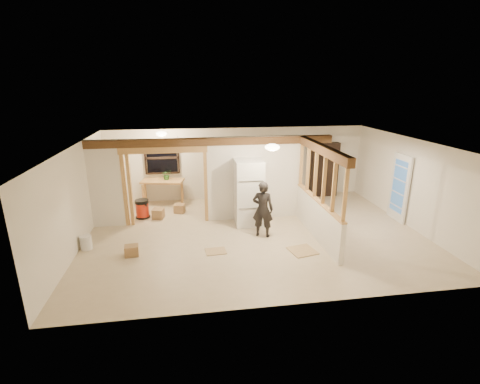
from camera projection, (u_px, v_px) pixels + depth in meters
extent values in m
cube|color=beige|center=(255.00, 234.00, 9.55)|extent=(9.00, 6.50, 0.01)
cube|color=white|center=(256.00, 143.00, 8.80)|extent=(9.00, 6.50, 0.01)
cube|color=white|center=(238.00, 164.00, 12.24)|extent=(9.00, 0.01, 2.50)
cube|color=white|center=(291.00, 244.00, 6.11)|extent=(9.00, 0.01, 2.50)
cube|color=white|center=(76.00, 198.00, 8.53)|extent=(0.01, 6.50, 2.50)
cube|color=white|center=(412.00, 183.00, 9.82)|extent=(0.01, 6.50, 2.50)
cube|color=silver|center=(106.00, 184.00, 9.73)|extent=(0.90, 0.12, 2.50)
cube|color=silver|center=(254.00, 178.00, 10.34)|extent=(2.80, 0.12, 2.50)
cube|color=tan|center=(166.00, 187.00, 10.01)|extent=(2.46, 0.14, 2.20)
cube|color=brown|center=(213.00, 141.00, 9.83)|extent=(7.00, 0.18, 0.22)
cube|color=brown|center=(322.00, 149.00, 8.69)|extent=(0.18, 3.30, 0.22)
cube|color=silver|center=(317.00, 219.00, 9.25)|extent=(0.12, 3.20, 1.00)
cube|color=tan|center=(320.00, 177.00, 8.91)|extent=(0.14, 3.20, 1.32)
cube|color=black|center=(162.00, 158.00, 11.71)|extent=(1.12, 0.10, 1.10)
cube|color=white|center=(399.00, 188.00, 10.26)|extent=(0.12, 0.86, 2.00)
ellipsoid|color=#FFEABF|center=(272.00, 147.00, 8.38)|extent=(0.36, 0.36, 0.16)
ellipsoid|color=#FFEABF|center=(161.00, 134.00, 10.62)|extent=(0.32, 0.32, 0.14)
ellipsoid|color=#FFD88C|center=(178.00, 147.00, 10.12)|extent=(0.07, 0.07, 0.07)
cube|color=white|center=(249.00, 193.00, 9.97)|extent=(0.79, 0.76, 1.91)
imported|color=black|center=(263.00, 209.00, 9.20)|extent=(0.66, 0.55, 1.53)
cube|color=tan|center=(163.00, 192.00, 11.75)|extent=(1.48, 0.95, 0.86)
imported|color=#1E531D|center=(167.00, 175.00, 11.61)|extent=(0.38, 0.36, 0.34)
cylinder|color=red|center=(142.00, 209.00, 10.62)|extent=(0.52, 0.52, 0.58)
cube|color=black|center=(324.00, 170.00, 12.55)|extent=(0.97, 0.32, 1.95)
cylinder|color=white|center=(86.00, 242.00, 8.62)|extent=(0.29, 0.29, 0.36)
cube|color=#9E774C|center=(179.00, 208.00, 11.08)|extent=(0.38, 0.35, 0.27)
cube|color=#9E774C|center=(158.00, 213.00, 10.62)|extent=(0.38, 0.38, 0.30)
cube|color=#9E774C|center=(132.00, 251.00, 8.31)|extent=(0.34, 0.29, 0.26)
cube|color=tan|center=(302.00, 251.00, 8.57)|extent=(0.72, 0.72, 0.02)
cube|color=tan|center=(216.00, 251.00, 8.54)|extent=(0.53, 0.44, 0.02)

